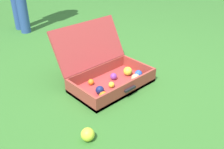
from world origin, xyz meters
The scene contains 3 objects.
ground_plane centered at (0.00, 0.00, 0.00)m, with size 16.00×16.00×0.00m, color #336B28.
open_suitcase centered at (-0.05, 0.11, 0.11)m, with size 0.65×0.58×0.46m.
stray_ball_on_grass centered at (-0.58, -0.31, 0.04)m, with size 0.08×0.08×0.08m, color #CCDB38.
Camera 1 is at (-1.25, -1.24, 1.09)m, focal length 40.26 mm.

